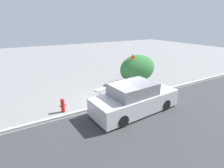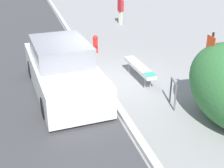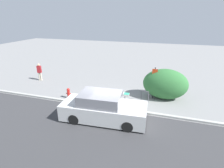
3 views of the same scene
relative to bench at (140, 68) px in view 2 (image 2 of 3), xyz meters
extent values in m
plane|color=gray|center=(-0.02, -1.31, -0.47)|extent=(60.00, 60.00, 0.00)
cube|color=#A8A8A3|center=(-0.02, -1.31, -0.41)|extent=(60.00, 0.20, 0.13)
cylinder|color=#99999E|center=(-0.70, -0.12, -0.26)|extent=(0.04, 0.04, 0.41)
cylinder|color=#99999E|center=(0.69, -0.07, -0.26)|extent=(0.04, 0.04, 0.41)
cylinder|color=#99999E|center=(-0.71, 0.07, -0.26)|extent=(0.04, 0.04, 0.41)
cylinder|color=#99999E|center=(0.69, 0.12, -0.26)|extent=(0.04, 0.04, 0.41)
cube|color=silver|center=(-0.01, 0.00, 0.01)|extent=(2.01, 0.43, 0.13)
cube|color=teal|center=(0.81, 0.03, 0.07)|extent=(0.37, 0.36, 0.01)
cylinder|color=#515156|center=(1.78, 0.30, -0.07)|extent=(0.05, 0.05, 0.80)
cylinder|color=#515156|center=(2.27, 0.20, -0.07)|extent=(0.05, 0.05, 0.80)
cylinder|color=#515156|center=(2.03, 0.25, 0.33)|extent=(0.55, 0.16, 0.05)
cylinder|color=black|center=(2.52, 0.97, 0.68)|extent=(0.06, 0.06, 2.30)
cube|color=red|center=(2.52, 0.93, 1.50)|extent=(0.36, 0.02, 0.46)
cylinder|color=red|center=(-3.25, -0.76, -0.17)|extent=(0.20, 0.20, 0.60)
sphere|color=red|center=(-3.25, -0.76, 0.18)|extent=(0.22, 0.22, 0.22)
cylinder|color=red|center=(-3.39, -0.76, -0.11)|extent=(0.08, 0.07, 0.07)
cylinder|color=red|center=(-3.11, -0.76, -0.11)|extent=(0.08, 0.07, 0.07)
cylinder|color=#B7AD99|center=(-7.55, 1.81, -0.10)|extent=(0.15, 0.15, 0.75)
cylinder|color=#B7AD99|center=(-7.71, 1.77, -0.10)|extent=(0.15, 0.15, 0.75)
cube|color=maroon|center=(-7.63, 1.79, 0.58)|extent=(0.39, 0.28, 0.62)
cylinder|color=black|center=(1.49, -1.69, -0.17)|extent=(0.61, 0.22, 0.60)
cylinder|color=black|center=(1.60, -3.36, -0.17)|extent=(0.61, 0.22, 0.60)
cylinder|color=black|center=(-1.43, -1.88, -0.17)|extent=(0.61, 0.22, 0.60)
cylinder|color=black|center=(-1.32, -3.55, -0.17)|extent=(0.61, 0.22, 0.60)
cube|color=silver|center=(0.09, -2.62, 0.08)|extent=(4.83, 2.12, 0.90)
cube|color=gray|center=(-0.10, -2.63, 0.82)|extent=(2.37, 1.78, 0.63)
camera|label=1|loc=(-5.22, -9.23, 4.04)|focal=28.00mm
camera|label=2|loc=(9.21, -3.73, 3.99)|focal=50.00mm
camera|label=3|loc=(3.04, -10.71, 5.07)|focal=28.00mm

